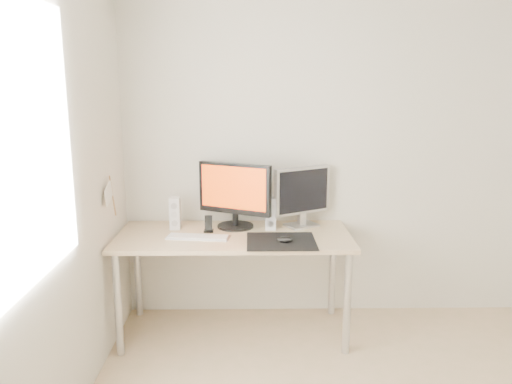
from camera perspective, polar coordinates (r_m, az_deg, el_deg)
name	(u,v)px	position (r m, az deg, el deg)	size (l,w,h in m)	color
wall_back	(360,152)	(3.78, 11.84, 4.55)	(3.50, 3.50, 0.00)	silver
wall_left	(13,211)	(2.17, -26.05, -2.02)	(3.50, 3.50, 0.00)	silver
window_pane	(9,148)	(2.12, -26.39, 4.54)	(1.30, 1.30, 0.00)	white
mousepad	(281,241)	(3.28, 2.90, -5.65)	(0.45, 0.40, 0.00)	black
mouse	(285,240)	(3.25, 3.29, -5.46)	(0.11, 0.06, 0.04)	black
desk	(234,245)	(3.46, -2.54, -6.08)	(1.60, 0.70, 0.73)	#D1B587
main_monitor	(235,193)	(3.53, -2.45, -0.11)	(0.52, 0.35, 0.47)	black
second_monitor	(302,194)	(3.58, 5.30, -0.20)	(0.41, 0.25, 0.43)	#BDBCBF
speaker_left	(175,213)	(3.57, -9.23, -2.40)	(0.07, 0.09, 0.23)	white
speaker_right	(271,213)	(3.52, 1.67, -2.46)	(0.07, 0.09, 0.23)	silver
keyboard	(198,237)	(3.37, -6.65, -5.13)	(0.43, 0.18, 0.02)	silver
phone_dock	(209,227)	(3.49, -5.44, -3.99)	(0.07, 0.06, 0.12)	black
pennant	(110,194)	(3.34, -16.35, -0.20)	(0.01, 0.23, 0.29)	#A57F54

